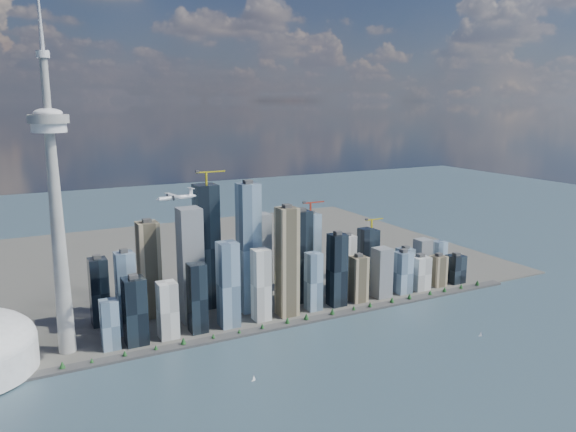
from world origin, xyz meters
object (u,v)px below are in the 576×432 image
needle_tower (55,202)px  sailboat_east (480,335)px  airplane (176,197)px  sailboat_west (254,379)px

needle_tower → sailboat_east: 698.57m
airplane → sailboat_east: (463.89, -131.94, -245.92)m
needle_tower → sailboat_west: size_ratio=59.11×
airplane → sailboat_west: bearing=-62.1°
airplane → sailboat_east: size_ratio=7.08×
sailboat_west → sailboat_east: (393.12, -33.49, -0.24)m
sailboat_west → sailboat_east: sailboat_west is taller
airplane → sailboat_west: airplane is taller
needle_tower → sailboat_east: size_ratio=64.28×
airplane → sailboat_east: bearing=-23.7°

